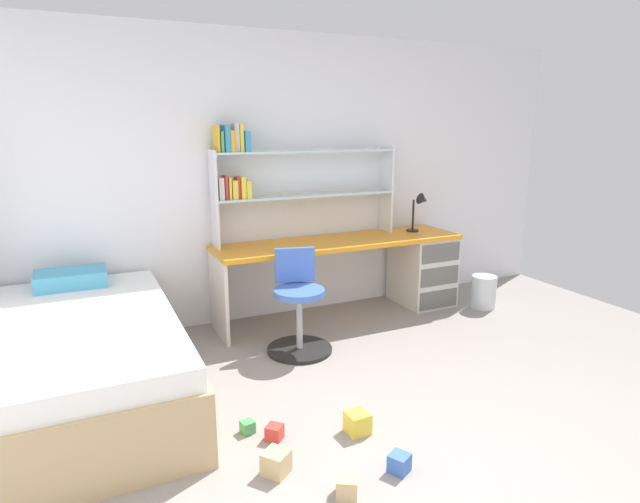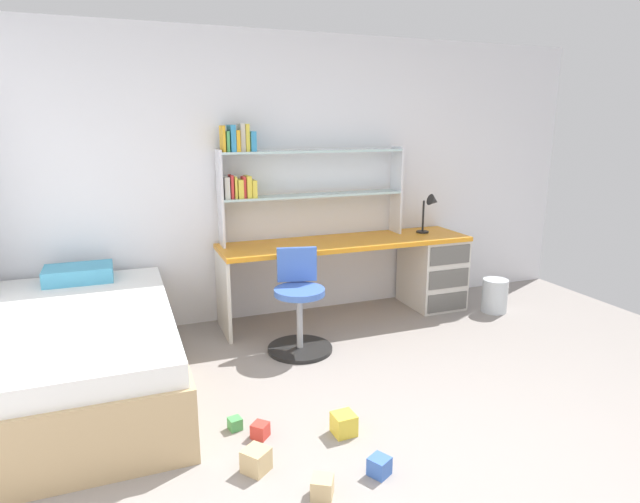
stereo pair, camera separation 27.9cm
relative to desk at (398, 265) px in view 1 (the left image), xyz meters
The scene contains 14 objects.
ground_plane 2.65m from the desk, 113.31° to the right, with size 6.04×6.45×0.02m, color gray.
room_shell 2.72m from the desk, 155.54° to the right, with size 6.04×6.45×2.56m.
desk is the anchor object (origin of this frame).
bookshelf_hutch 1.49m from the desk, behind, with size 1.73×0.22×1.04m.
desk_lamp 0.62m from the desk, ahead, with size 0.20×0.17×0.38m.
swivel_chair 1.41m from the desk, 156.79° to the right, with size 0.52×0.52×0.81m.
bed_platform 2.99m from the desk, 165.98° to the right, with size 1.27×2.08×0.70m.
waste_bin 0.89m from the desk, 27.87° to the right, with size 0.24×0.24×0.32m, color silver.
toy_block_red_0 2.55m from the desk, 139.20° to the right, with size 0.09×0.09×0.09m, color red.
toy_block_natural_1 2.87m from the desk, 127.98° to the right, with size 0.10×0.10×0.10m, color tan.
toy_block_blue_2 2.64m from the desk, 122.82° to the right, with size 0.10×0.10×0.10m, color #3860B7.
toy_block_yellow_3 2.32m from the desk, 128.85° to the right, with size 0.13×0.13×0.13m, color gold.
toy_block_green_4 2.56m from the desk, 143.27° to the right, with size 0.07×0.07×0.07m, color #479E51.
toy_block_natural_5 2.81m from the desk, 136.00° to the right, with size 0.12×0.12×0.12m, color tan.
Camera 1 is at (-1.78, -1.80, 1.77)m, focal length 29.62 mm.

